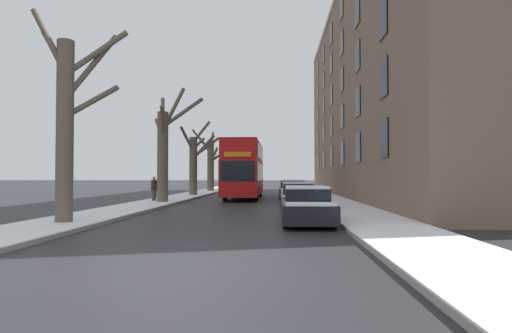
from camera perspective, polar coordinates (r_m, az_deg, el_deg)
The scene contains 16 objects.
ground_plane at distance 8.15m, azimuth -11.91°, elevation -13.90°, with size 320.00×320.00×0.00m, color #28282D.
sidewalk_left at distance 61.20m, azimuth -4.18°, elevation -2.96°, with size 2.89×130.00×0.16m.
sidewalk_right at distance 60.82m, azimuth 6.45°, elevation -2.96°, with size 2.89×130.00×0.16m.
terrace_facade_right at distance 35.97m, azimuth 18.67°, elevation 10.08°, with size 9.10×40.87×17.73m.
bare_tree_left_0 at distance 15.85m, azimuth -25.31°, elevation 6.04°, with size 3.08×1.99×7.64m.
bare_tree_left_1 at distance 26.05m, azimuth -12.98°, elevation 2.48°, with size 3.35×2.71×7.62m.
bare_tree_left_2 at distance 35.11m, azimuth -8.75°, elevation 0.77°, with size 3.15×3.18×6.71m.
bare_tree_left_3 at distance 45.17m, azimuth -6.52°, elevation 0.59°, with size 3.84×3.29×7.00m.
double_decker_bus at distance 32.02m, azimuth -1.65°, elevation -0.12°, with size 2.60×11.28×4.37m.
parked_car_0 at distance 14.84m, azimuth 7.28°, elevation -5.70°, with size 1.81×4.08×1.40m.
parked_car_1 at distance 21.16m, azimuth 6.01°, elevation -4.37°, with size 1.79×4.57×1.45m.
parked_car_2 at distance 27.44m, azimuth 5.33°, elevation -3.62°, with size 1.69×3.96×1.52m.
parked_car_3 at distance 33.04m, azimuth 4.94°, elevation -3.32°, with size 1.85×3.93×1.41m.
parked_car_4 at distance 38.95m, azimuth 4.65°, elevation -3.05°, with size 1.78×4.22×1.36m.
oncoming_van at distance 54.33m, azimuth -1.97°, elevation -2.02°, with size 1.96×5.55×2.12m.
pedestrian_left_sidewalk at distance 27.11m, azimuth -14.36°, elevation -3.06°, with size 0.38×0.38×1.74m.
Camera 1 is at (2.05, -7.69, 1.77)m, focal length 28.00 mm.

